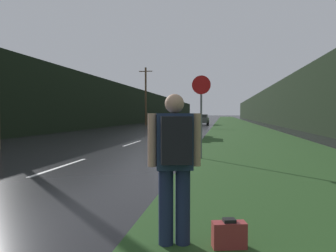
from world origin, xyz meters
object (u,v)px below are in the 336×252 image
Objects in this scene: hitchhiker_with_backpack at (175,160)px; suitcase at (229,235)px; stop_sign at (201,109)px; car_passing_near at (177,126)px; car_oncoming at (186,118)px; car_passing_far at (201,119)px.

hitchhiker_with_backpack reaches higher than suitcase.
stop_sign reaches higher than car_passing_near.
car_passing_near is 0.98× the size of car_oncoming.
hitchhiker_with_backpack is at bearing 98.49° from car_passing_near.
car_passing_near reaches higher than suitcase.
suitcase is at bearing 94.41° from car_passing_far.
hitchhiker_with_backpack is 0.37× the size of car_oncoming.
stop_sign is 1.60× the size of hitchhiker_with_backpack.
hitchhiker_with_backpack reaches higher than car_oncoming.
suitcase is at bearing -82.61° from car_oncoming.
car_oncoming is (-5.59, 42.45, -0.98)m from stop_sign.
stop_sign is 0.59× the size of car_passing_far.
stop_sign is 6.97m from suitcase.
car_passing_near reaches higher than car_passing_far.
stop_sign is 6.84m from hitchhiker_with_backpack.
suitcase is 0.09× the size of car_passing_near.
stop_sign is 0.60× the size of car_oncoming.
car_passing_far reaches higher than car_oncoming.
car_passing_far is at bearing 80.18° from suitcase.
car_passing_far is 11.27m from car_oncoming.
stop_sign is 0.61× the size of car_passing_near.
hitchhiker_with_backpack is at bearing -83.32° from car_oncoming.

